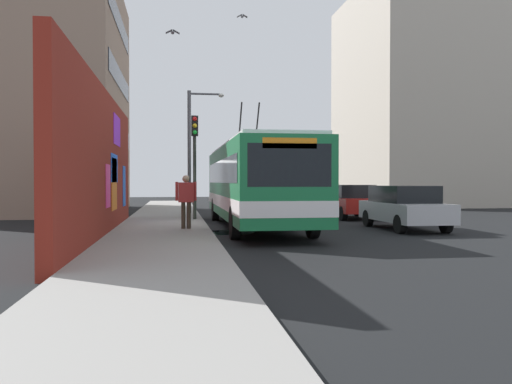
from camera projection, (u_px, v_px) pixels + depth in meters
ground_plane at (206, 227)px, 20.32m from camera, size 80.00×80.00×0.00m
sidewalk_slab at (164, 225)px, 20.07m from camera, size 48.00×3.20×0.15m
graffiti_wall at (102, 164)px, 16.09m from camera, size 14.52×0.32×4.50m
building_far_left at (31, 96)px, 29.69m from camera, size 12.62×9.84×13.06m
building_far_right at (418, 99)px, 39.99m from camera, size 12.59×9.77×15.92m
city_bus at (255, 181)px, 19.78m from camera, size 12.27×2.67×4.88m
parked_car_silver at (404, 206)px, 19.03m from camera, size 4.45×1.85×1.58m
parked_car_red at (351, 201)px, 24.84m from camera, size 4.13×1.84×1.58m
parked_car_champagne at (315, 197)px, 31.16m from camera, size 4.72×1.76×1.58m
pedestrian_at_curb at (186, 197)px, 17.72m from camera, size 0.24×0.71×1.79m
traffic_light at (195, 150)px, 22.02m from camera, size 0.49×0.28×4.34m
street_lamp at (194, 142)px, 26.70m from camera, size 0.44×1.85×6.17m
curbside_puddle at (228, 232)px, 17.90m from camera, size 1.82×1.82×0.00m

